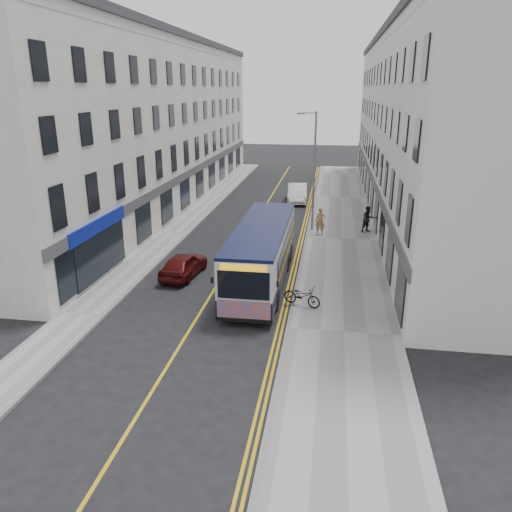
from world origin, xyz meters
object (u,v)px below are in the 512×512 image
(pedestrian_near, at_px, (320,221))
(car_maroon, at_px, (184,265))
(city_bus, at_px, (262,252))
(bicycle, at_px, (302,296))
(pedestrian_far, at_px, (368,219))
(car_white, at_px, (297,193))
(streetlamp, at_px, (313,168))

(pedestrian_near, distance_m, car_maroon, 11.00)
(city_bus, xyz_separation_m, car_maroon, (-4.18, 0.33, -1.01))
(bicycle, bearing_deg, pedestrian_far, 6.97)
(pedestrian_near, distance_m, car_white, 10.74)
(car_white, xyz_separation_m, car_maroon, (-4.53, -19.11, -0.12))
(pedestrian_far, distance_m, car_white, 10.82)
(car_maroon, bearing_deg, car_white, -96.66)
(car_white, distance_m, car_maroon, 19.64)
(pedestrian_near, bearing_deg, pedestrian_far, 25.83)
(pedestrian_near, relative_size, car_white, 0.39)
(pedestrian_far, bearing_deg, car_white, 87.52)
(pedestrian_near, xyz_separation_m, car_maroon, (-6.83, -8.62, -0.39))
(city_bus, height_order, pedestrian_near, city_bus)
(car_maroon, bearing_deg, pedestrian_near, -121.73)
(city_bus, relative_size, car_white, 2.26)
(car_white, bearing_deg, pedestrian_near, -81.19)
(streetlamp, xyz_separation_m, bicycle, (0.23, -12.94, -3.79))
(streetlamp, distance_m, pedestrian_far, 5.10)
(pedestrian_far, bearing_deg, pedestrian_near, 167.18)
(pedestrian_far, bearing_deg, car_maroon, -168.53)
(streetlamp, xyz_separation_m, pedestrian_near, (0.66, -1.25, -3.36))
(pedestrian_far, bearing_deg, bicycle, -138.53)
(pedestrian_near, height_order, pedestrian_far, pedestrian_near)
(car_white, bearing_deg, car_maroon, -106.89)
(pedestrian_near, height_order, car_maroon, pedestrian_near)
(car_white, bearing_deg, streetlamp, -83.48)
(pedestrian_far, xyz_separation_m, car_maroon, (-10.00, -9.77, -0.38))
(city_bus, bearing_deg, bicycle, -51.06)
(pedestrian_far, height_order, car_white, pedestrian_far)
(city_bus, distance_m, car_white, 19.46)
(car_white, height_order, car_maroon, car_white)
(streetlamp, height_order, pedestrian_near, streetlamp)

